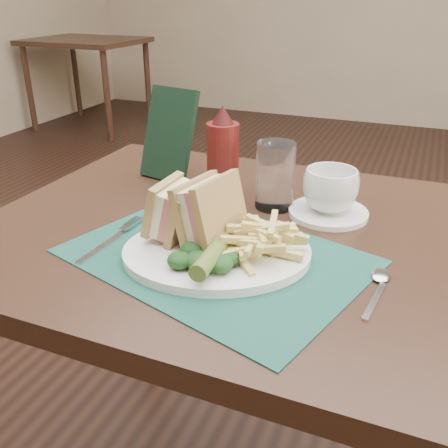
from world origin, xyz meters
name	(u,v)px	position (x,y,z in m)	size (l,w,h in m)	color
floor	(286,368)	(0.00, 0.00, 0.00)	(7.00, 7.00, 0.00)	black
wall_back	(392,124)	(0.00, 3.50, 0.00)	(6.00, 6.00, 0.00)	tan
table_main	(231,381)	(0.00, -0.50, 0.38)	(0.90, 0.75, 0.75)	black
table_bg_left	(90,84)	(-2.46, 2.38, 0.38)	(0.90, 0.75, 0.75)	black
placemat	(216,256)	(0.02, -0.62, 0.75)	(0.46, 0.33, 0.00)	#16493C
plate	(217,253)	(0.02, -0.63, 0.76)	(0.30, 0.24, 0.01)	white
sandwich_half_a	(163,207)	(-0.08, -0.61, 0.82)	(0.06, 0.10, 0.09)	tan
sandwich_half_b	(200,208)	(-0.01, -0.60, 0.82)	(0.06, 0.11, 0.10)	tan
kale_garnish	(204,258)	(0.03, -0.68, 0.78)	(0.11, 0.08, 0.03)	#123414
pickle_spear	(212,255)	(0.04, -0.68, 0.79)	(0.03, 0.03, 0.12)	#4C6426
fries_pile	(261,236)	(0.09, -0.61, 0.80)	(0.18, 0.20, 0.06)	#D6C46B
fork	(112,237)	(-0.16, -0.64, 0.76)	(0.03, 0.17, 0.01)	silver
spoon	(377,290)	(0.27, -0.63, 0.76)	(0.03, 0.15, 0.01)	silver
saucer	(328,213)	(0.15, -0.39, 0.76)	(0.15, 0.15, 0.01)	white
coffee_cup	(330,190)	(0.15, -0.39, 0.80)	(0.10, 0.10, 0.08)	white
drinking_glass	(275,176)	(0.05, -0.39, 0.81)	(0.08, 0.08, 0.13)	white
ketchup_bottle	(223,152)	(-0.07, -0.37, 0.84)	(0.07, 0.07, 0.19)	#54110E
check_presenter	(169,134)	(-0.22, -0.32, 0.85)	(0.12, 0.01, 0.20)	black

